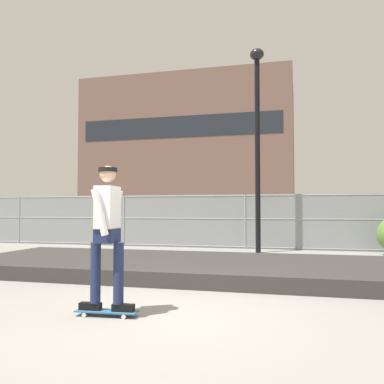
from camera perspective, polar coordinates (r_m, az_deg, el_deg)
ground_plane at (r=5.40m, az=-4.82°, el=-16.88°), size 120.00×120.00×0.00m
gravel_berm at (r=8.69m, az=2.92°, el=-10.41°), size 10.71×3.58×0.28m
skateboard at (r=5.49m, az=-11.79°, el=-15.97°), size 0.81×0.25×0.07m
skater at (r=5.34m, az=-11.70°, el=-4.81°), size 0.73×0.59×1.83m
chain_fence at (r=14.10m, az=7.41°, el=-4.06°), size 26.81×0.06×1.85m
street_lamp at (r=13.18m, az=9.08°, el=9.35°), size 0.44×0.44×6.42m
parked_car_near at (r=17.90m, az=-8.24°, el=-4.00°), size 4.51×2.17×1.66m
parked_car_mid at (r=16.47m, az=9.63°, el=-4.13°), size 4.52×2.18×1.66m
library_building at (r=54.91m, az=0.22°, el=5.44°), size 25.99×14.59×17.63m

